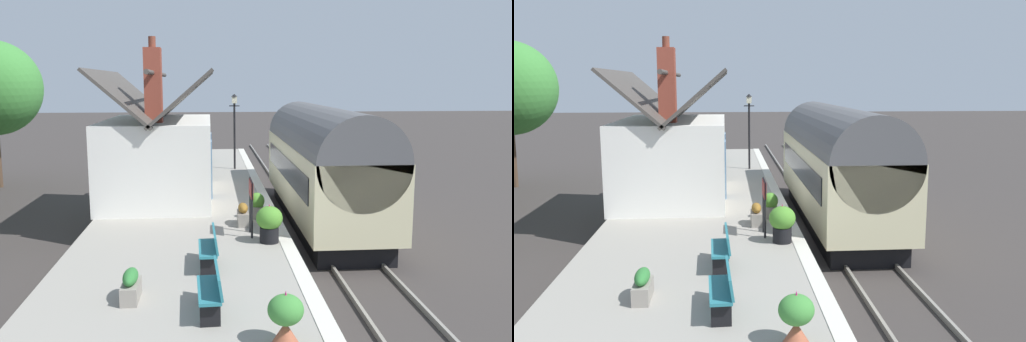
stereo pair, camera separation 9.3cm
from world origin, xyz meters
The scene contains 17 objects.
ground_plane centered at (0.00, 0.00, 0.00)m, with size 160.00×160.00×0.00m, color #383330.
platform centered at (0.00, 3.91, 0.48)m, with size 32.00×5.82×0.96m, color gray.
platform_edge_coping centered at (0.00, 1.18, 0.96)m, with size 32.00×0.36×0.02m, color beige.
rail_near centered at (0.00, -1.62, 0.07)m, with size 52.00×0.08×0.14m, color gray.
rail_far centered at (0.00, -0.18, 0.07)m, with size 52.00×0.08×0.14m, color gray.
train centered at (0.62, -0.90, 2.22)m, with size 11.05×2.73×4.32m.
station_building centered at (1.23, 5.02, 2.55)m, with size 6.78×4.00×5.70m.
bench_near_building centered at (10.82, 3.43, 1.43)m, with size 1.42×0.48×0.88m.
bench_platform_end centered at (-9.12, 3.18, 1.43)m, with size 1.42×0.49×0.88m.
bench_by_lamp centered at (-6.60, 3.20, 1.43)m, with size 1.41×0.48×0.88m.
planter_bench_left centered at (-4.75, 1.64, 1.51)m, with size 0.71×0.71×1.05m.
planter_edge_near centered at (-2.89, 2.22, 1.27)m, with size 0.79×0.32×0.66m.
planter_under_sign centered at (-2.12, 1.74, 1.38)m, with size 0.49×0.49×0.82m.
planter_by_door centered at (-8.36, 4.75, 1.25)m, with size 0.84×0.32×0.61m.
planter_bench_right centered at (-10.43, 2.00, 1.41)m, with size 0.59×0.59×0.91m.
lamp_post_platform centered at (7.82, 1.96, 3.52)m, with size 0.32×0.50×3.68m.
station_sign_board centered at (-4.03, 2.06, 2.14)m, with size 0.96×0.06×1.57m.
Camera 2 is at (-18.55, 3.09, 5.13)m, focal length 37.87 mm.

